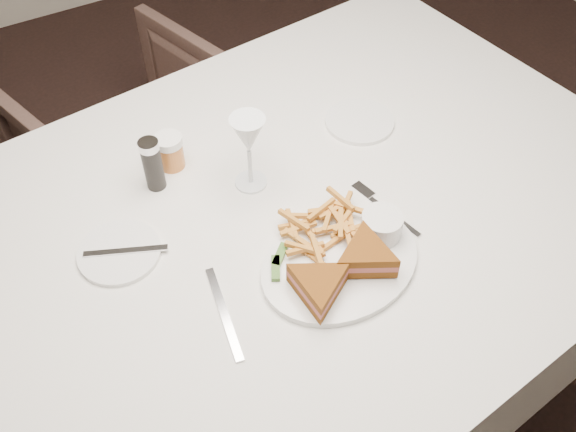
% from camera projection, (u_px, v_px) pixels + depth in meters
% --- Properties ---
extents(table, '(1.75, 1.27, 0.75)m').
position_uv_depth(table, '(278.00, 316.00, 1.58)').
color(table, silver).
rests_on(table, ground).
extents(chair_far, '(0.76, 0.74, 0.64)m').
position_uv_depth(chair_far, '(138.00, 141.00, 2.08)').
color(chair_far, '#4E3730').
rests_on(chair_far, ground).
extents(table_setting, '(0.78, 0.58, 0.18)m').
position_uv_depth(table_setting, '(304.00, 223.00, 1.24)').
color(table_setting, white).
rests_on(table_setting, table).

